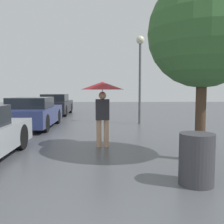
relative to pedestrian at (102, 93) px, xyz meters
name	(u,v)px	position (x,y,z in m)	size (l,w,h in m)	color
pedestrian	(102,93)	(0.00, 0.00, 0.00)	(1.17, 1.17, 1.77)	tan
parked_car_middle	(32,113)	(-2.91, 3.58, -0.88)	(1.77, 3.85, 1.25)	navy
parked_car_farthest	(56,105)	(-3.00, 9.04, -0.87)	(1.70, 3.84, 1.30)	black
tree	(203,33)	(2.14, -1.40, 1.28)	(2.34, 2.34, 3.95)	#473323
street_lamp	(140,61)	(1.67, 4.58, 1.37)	(0.36, 0.36, 3.96)	#515456
trash_bin	(196,159)	(1.55, -2.78, -1.05)	(0.57, 0.57, 0.85)	#38383D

